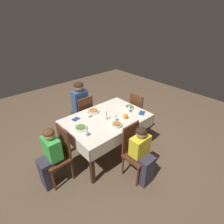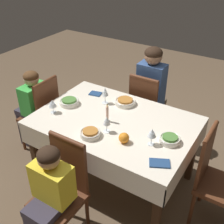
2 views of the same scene
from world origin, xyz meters
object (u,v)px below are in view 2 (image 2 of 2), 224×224
object	(u,v)px
wine_glass_east	(52,104)
bowl_north	(90,133)
chair_west	(214,176)
person_child_green	(32,106)
chair_north	(63,187)
bowl_east	(69,102)
wine_glass_north	(107,121)
napkin_spare_side	(160,163)
bowl_west	(170,139)
dining_table	(114,127)
chair_east	(43,113)
candle_centerpiece	(107,115)
napkin_red_folded	(95,94)
wine_glass_south	(105,92)
wine_glass_west	(152,133)
chair_south	(146,108)
person_adult_denim	(152,89)
orange_fruit	(124,138)
bowl_south	(125,102)
person_child_yellow	(48,199)

from	to	relation	value
wine_glass_east	bowl_north	bearing A→B (deg)	167.78
chair_west	person_child_green	world-z (taller)	person_child_green
chair_west	bowl_north	xyz separation A→B (m)	(0.98, 0.35, 0.27)
chair_north	bowl_east	world-z (taller)	chair_north
person_child_green	wine_glass_north	distance (m)	1.19
napkin_spare_side	bowl_west	bearing A→B (deg)	-82.37
dining_table	chair_east	world-z (taller)	chair_east
candle_centerpiece	napkin_red_folded	distance (m)	0.53
person_child_green	wine_glass_south	bearing A→B (deg)	104.08
wine_glass_west	chair_south	bearing A→B (deg)	-62.10
wine_glass_south	napkin_red_folded	bearing A→B (deg)	-27.50
chair_west	wine_glass_south	xyz separation A→B (m)	(1.18, -0.17, 0.37)
napkin_spare_side	bowl_east	bearing A→B (deg)	-15.87
bowl_north	chair_south	bearing A→B (deg)	-91.51
chair_west	chair_east	bearing A→B (deg)	91.34
chair_south	bowl_west	bearing A→B (deg)	127.30
bowl_north	napkin_spare_side	size ratio (longest dim) A/B	0.99
person_adult_denim	candle_centerpiece	world-z (taller)	person_adult_denim
chair_east	orange_fruit	world-z (taller)	chair_east
wine_glass_west	orange_fruit	xyz separation A→B (m)	(0.20, 0.09, -0.06)
person_adult_denim	bowl_north	world-z (taller)	person_adult_denim
person_adult_denim	napkin_spare_side	size ratio (longest dim) A/B	6.68
orange_fruit	napkin_spare_side	bearing A→B (deg)	167.10
bowl_north	wine_glass_north	world-z (taller)	wine_glass_north
wine_glass_south	wine_glass_north	size ratio (longest dim) A/B	1.11
wine_glass_south	bowl_east	distance (m)	0.37
wine_glass_east	napkin_spare_side	xyz separation A→B (m)	(-1.15, 0.12, -0.09)
bowl_west	wine_glass_west	xyz separation A→B (m)	(0.12, 0.11, 0.08)
person_adult_denim	orange_fruit	size ratio (longest dim) A/B	13.60
chair_north	bowl_north	size ratio (longest dim) A/B	5.25
dining_table	napkin_spare_side	bearing A→B (deg)	151.63
wine_glass_north	candle_centerpiece	bearing A→B (deg)	-58.61
bowl_east	wine_glass_west	world-z (taller)	wine_glass_west
person_child_green	dining_table	bearing A→B (deg)	90.21
chair_east	orange_fruit	size ratio (longest dim) A/B	10.57
wine_glass_south	wine_glass_north	distance (m)	0.49
chair_south	chair_east	distance (m)	1.16
chair_east	chair_west	size ratio (longest dim) A/B	1.00
person_child_green	wine_glass_west	distance (m)	1.57
bowl_east	bowl_south	bearing A→B (deg)	-147.50
dining_table	person_adult_denim	xyz separation A→B (m)	(0.02, -0.85, 0.01)
bowl_south	orange_fruit	world-z (taller)	orange_fruit
dining_table	bowl_north	world-z (taller)	bowl_north
person_child_yellow	candle_centerpiece	size ratio (longest dim) A/B	5.28
chair_south	person_child_green	size ratio (longest dim) A/B	0.94
chair_east	napkin_spare_side	distance (m)	1.58
bowl_east	napkin_red_folded	distance (m)	0.33
person_adult_denim	wine_glass_north	world-z (taller)	person_adult_denim
wine_glass_south	bowl_east	xyz separation A→B (m)	(0.29, 0.21, -0.09)
bowl_east	napkin_spare_side	xyz separation A→B (m)	(-1.12, 0.32, -0.02)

